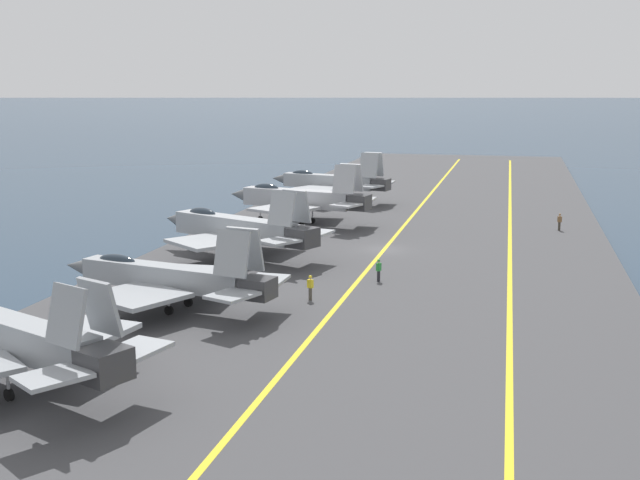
# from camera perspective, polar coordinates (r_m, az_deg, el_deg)

# --- Properties ---
(ground_plane) EXTENTS (2000.00, 2000.00, 0.00)m
(ground_plane) POSITION_cam_1_polar(r_m,az_deg,el_deg) (72.34, 4.59, -0.98)
(ground_plane) COLOR #23384C
(carrier_deck) EXTENTS (205.45, 40.03, 0.40)m
(carrier_deck) POSITION_cam_1_polar(r_m,az_deg,el_deg) (72.30, 4.59, -0.83)
(carrier_deck) COLOR #424244
(carrier_deck) RESTS_ON ground
(deck_stripe_foul_line) EXTENTS (184.90, 2.60, 0.01)m
(deck_stripe_foul_line) POSITION_cam_1_polar(r_m,az_deg,el_deg) (71.37, 13.35, -1.08)
(deck_stripe_foul_line) COLOR yellow
(deck_stripe_foul_line) RESTS_ON carrier_deck
(deck_stripe_centerline) EXTENTS (184.91, 0.36, 0.01)m
(deck_stripe_centerline) POSITION_cam_1_polar(r_m,az_deg,el_deg) (72.25, 4.59, -0.67)
(deck_stripe_centerline) COLOR yellow
(deck_stripe_centerline) RESTS_ON carrier_deck
(parked_jet_nearest) EXTENTS (11.92, 15.45, 6.12)m
(parked_jet_nearest) POSITION_cam_1_polar(r_m,az_deg,el_deg) (41.22, -20.68, -6.48)
(parked_jet_nearest) COLOR #93999E
(parked_jet_nearest) RESTS_ON carrier_deck
(parked_jet_second) EXTENTS (12.01, 16.30, 5.81)m
(parked_jet_second) POSITION_cam_1_polar(r_m,az_deg,el_deg) (53.32, -10.74, -2.62)
(parked_jet_second) COLOR #93999E
(parked_jet_second) RESTS_ON carrier_deck
(parked_jet_third) EXTENTS (13.38, 16.78, 6.24)m
(parked_jet_third) POSITION_cam_1_polar(r_m,az_deg,el_deg) (68.41, -5.90, 0.83)
(parked_jet_third) COLOR #9EA3A8
(parked_jet_third) RESTS_ON carrier_deck
(parked_jet_fourth) EXTENTS (13.74, 16.27, 6.64)m
(parked_jet_fourth) POSITION_cam_1_polar(r_m,az_deg,el_deg) (84.40, -1.46, 2.96)
(parked_jet_fourth) COLOR #A8AAAF
(parked_jet_fourth) RESTS_ON carrier_deck
(parked_jet_fifth) EXTENTS (12.25, 16.24, 6.48)m
(parked_jet_fifth) POSITION_cam_1_polar(r_m,az_deg,el_deg) (100.63, 0.81, 4.17)
(parked_jet_fifth) COLOR #9EA3A8
(parked_jet_fifth) RESTS_ON carrier_deck
(crew_brown_vest) EXTENTS (0.37, 0.44, 1.76)m
(crew_brown_vest) POSITION_cam_1_polar(r_m,az_deg,el_deg) (84.86, 16.67, 1.30)
(crew_brown_vest) COLOR #383328
(crew_brown_vest) RESTS_ON carrier_deck
(crew_green_vest) EXTENTS (0.45, 0.38, 1.71)m
(crew_green_vest) POSITION_cam_1_polar(r_m,az_deg,el_deg) (60.30, 4.19, -2.08)
(crew_green_vest) COLOR #232328
(crew_green_vest) RESTS_ON carrier_deck
(crew_yellow_vest) EXTENTS (0.39, 0.45, 1.76)m
(crew_yellow_vest) POSITION_cam_1_polar(r_m,az_deg,el_deg) (54.89, -0.70, -3.33)
(crew_yellow_vest) COLOR #4C473D
(crew_yellow_vest) RESTS_ON carrier_deck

